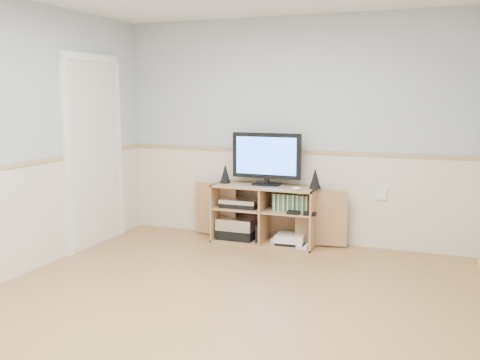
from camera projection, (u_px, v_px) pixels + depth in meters
name	position (u px, v px, depth m)	size (l,w,h in m)	color
room	(209.00, 152.00, 4.04)	(4.04, 4.54, 2.54)	tan
media_cabinet	(266.00, 213.00, 6.02)	(1.81, 0.43, 0.65)	tan
monitor	(266.00, 157.00, 5.92)	(0.79, 0.18, 0.58)	black
speaker_left	(225.00, 174.00, 6.10)	(0.12, 0.12, 0.22)	black
speaker_right	(315.00, 178.00, 5.72)	(0.12, 0.12, 0.22)	black
keyboard	(272.00, 188.00, 5.75)	(0.27, 0.11, 0.01)	silver
mouse	(296.00, 188.00, 5.65)	(0.10, 0.06, 0.04)	white
av_components	(239.00, 221.00, 6.10)	(0.51, 0.31, 0.47)	black
game_consoles	(290.00, 239.00, 5.90)	(0.45, 0.30, 0.11)	white
game_cases	(291.00, 203.00, 5.82)	(0.39, 0.14, 0.19)	#3F8C3F
wall_outlet	(381.00, 194.00, 5.70)	(0.12, 0.03, 0.12)	white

